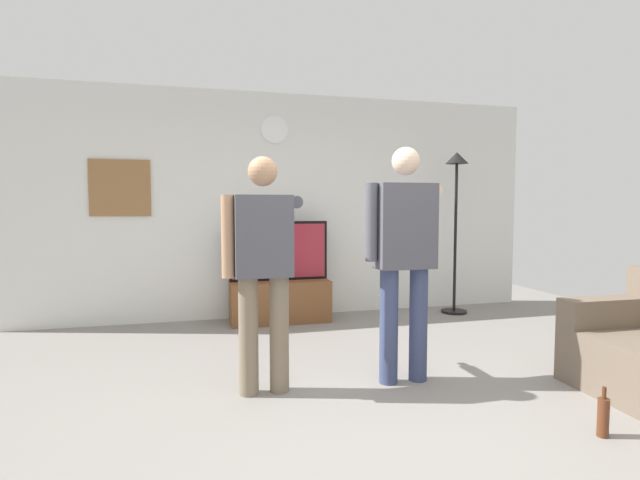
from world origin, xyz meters
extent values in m
plane|color=gray|center=(0.00, 0.00, 0.00)|extent=(8.40, 8.40, 0.00)
cube|color=silver|center=(0.00, 2.95, 1.35)|extent=(6.40, 0.10, 2.70)
cube|color=brown|center=(-0.16, 2.60, 0.24)|extent=(1.15, 0.45, 0.48)
sphere|color=black|center=(-0.16, 2.36, 0.26)|extent=(0.04, 0.04, 0.04)
cube|color=black|center=(-0.16, 2.65, 0.83)|extent=(1.15, 0.06, 0.69)
cube|color=maroon|center=(-0.16, 2.62, 0.83)|extent=(1.09, 0.01, 0.63)
cylinder|color=white|center=(-0.16, 2.89, 2.26)|extent=(0.32, 0.03, 0.32)
cube|color=olive|center=(-1.91, 2.90, 1.55)|extent=(0.65, 0.04, 0.63)
cylinder|color=black|center=(2.05, 2.49, 0.01)|extent=(0.32, 0.32, 0.03)
cylinder|color=black|center=(2.05, 2.49, 0.95)|extent=(0.04, 0.04, 1.84)
cone|color=black|center=(2.05, 2.49, 1.94)|extent=(0.28, 0.28, 0.14)
cylinder|color=#7A6B56|center=(-0.77, 0.49, 0.42)|extent=(0.14, 0.14, 0.85)
cylinder|color=#7A6B56|center=(-0.54, 0.49, 0.42)|extent=(0.14, 0.14, 0.85)
cube|color=#4C4C56|center=(-0.66, 0.49, 1.14)|extent=(0.41, 0.22, 0.58)
sphere|color=tan|center=(-0.66, 0.49, 1.59)|extent=(0.21, 0.21, 0.21)
cylinder|color=tan|center=(-0.90, 0.49, 1.14)|extent=(0.09, 0.09, 0.58)
cylinder|color=#4C4C56|center=(-0.41, 0.78, 1.38)|extent=(0.09, 0.58, 0.09)
cube|color=white|center=(-0.41, 1.10, 1.38)|extent=(0.04, 0.12, 0.04)
cylinder|color=#384266|center=(0.29, 0.44, 0.44)|extent=(0.14, 0.14, 0.88)
cylinder|color=#384266|center=(0.53, 0.44, 0.44)|extent=(0.14, 0.14, 0.88)
cube|color=#4C4C56|center=(0.41, 0.44, 1.20)|extent=(0.45, 0.22, 0.64)
sphere|color=beige|center=(0.41, 0.44, 1.69)|extent=(0.21, 0.21, 0.21)
cylinder|color=#4C4C56|center=(0.14, 0.44, 1.23)|extent=(0.09, 0.09, 0.58)
cylinder|color=beige|center=(0.68, 0.73, 1.47)|extent=(0.09, 0.58, 0.09)
cube|color=white|center=(0.68, 1.05, 1.47)|extent=(0.04, 0.12, 0.04)
cube|color=#6B5B4C|center=(2.01, 0.08, 0.53)|extent=(0.86, 0.23, 0.22)
cylinder|color=#592D19|center=(1.16, -0.70, 0.11)|extent=(0.07, 0.07, 0.23)
cylinder|color=#4C2814|center=(1.16, -0.70, 0.26)|extent=(0.02, 0.02, 0.07)
camera|label=1|loc=(-1.15, -2.94, 1.35)|focal=27.31mm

